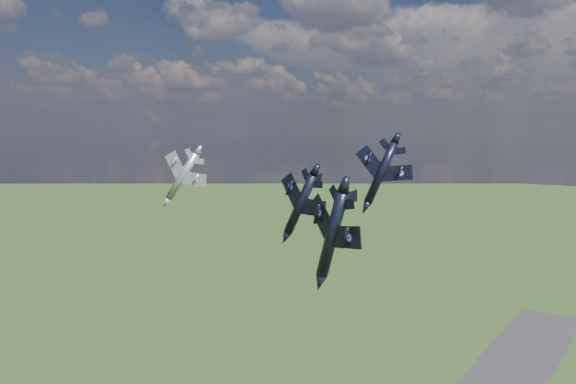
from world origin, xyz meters
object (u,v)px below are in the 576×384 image
Objects in this scene: jet_right_navy at (332,234)px; jet_high_navy at (381,173)px; jet_lead_navy at (300,204)px; jet_left_silver at (182,176)px.

jet_right_navy is 0.94× the size of jet_high_navy.
jet_high_navy reaches higher than jet_right_navy.
jet_high_navy is at bearing 51.56° from jet_lead_navy.
jet_left_silver is at bearing 174.65° from jet_lead_navy.
jet_lead_navy is 28.16m from jet_right_navy.
jet_left_silver reaches higher than jet_lead_navy.
jet_lead_navy is at bearing 152.06° from jet_right_navy.
jet_lead_navy is at bearing -152.53° from jet_high_navy.
jet_right_navy is at bearing -42.45° from jet_lead_navy.
jet_lead_navy is 32.61m from jet_left_silver.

